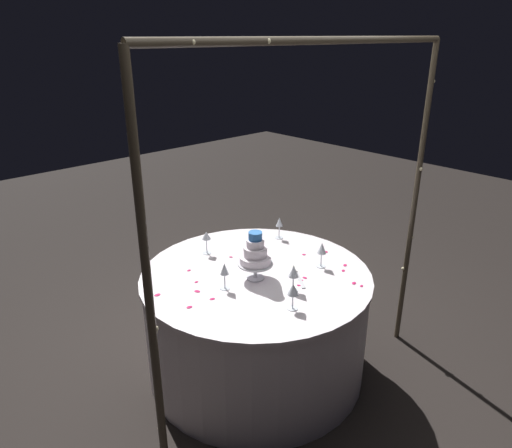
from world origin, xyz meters
The scene contains 29 objects.
ground_plane centered at (0.00, 0.00, 0.00)m, with size 12.00×12.00×0.00m, color black.
decorative_arch centered at (0.00, 0.48, 1.40)m, with size 2.10×0.06×2.14m.
main_table centered at (0.00, 0.00, 0.37)m, with size 1.46×1.46×0.74m.
tiered_cake centered at (0.05, 0.05, 0.90)m, with size 0.22×0.22×0.31m.
wine_glass_0 centered at (-0.50, -0.28, 0.85)m, with size 0.06×0.06×0.16m.
wine_glass_1 centered at (0.14, 0.44, 0.85)m, with size 0.07×0.07×0.16m.
wine_glass_2 centered at (0.27, 0.01, 0.86)m, with size 0.06×0.06×0.17m.
wine_glass_3 centered at (-0.37, 0.22, 0.86)m, with size 0.06×0.06×0.17m.
wine_glass_4 centered at (-0.01, 0.31, 0.86)m, with size 0.06×0.06×0.17m.
wine_glass_5 centered at (0.05, -0.44, 0.86)m, with size 0.06×0.06×0.16m.
cake_knife centered at (-0.17, 0.20, 0.74)m, with size 0.19×0.25×0.01m.
rose_petal_0 centered at (-0.07, -0.20, 0.74)m, with size 0.03×0.02×0.00m, color #C61951.
rose_petal_1 centered at (-0.57, 0.11, 0.74)m, with size 0.03×0.02×0.00m, color #C61951.
rose_petal_2 centered at (0.40, 0.06, 0.74)m, with size 0.03×0.02×0.00m, color #C61951.
rose_petal_3 centered at (0.60, -0.20, 0.74)m, with size 0.04×0.03×0.00m, color #C61951.
rose_petal_4 centered at (-0.14, 0.26, 0.74)m, with size 0.03×0.02×0.00m, color #C61951.
rose_petal_5 centered at (0.35, -0.16, 0.74)m, with size 0.03×0.02×0.00m, color #C61951.
rose_petal_6 centered at (-0.18, 0.26, 0.74)m, with size 0.03×0.02×0.00m, color #C61951.
rose_petal_7 centered at (-0.50, 0.32, 0.74)m, with size 0.03×0.02×0.00m, color #C61951.
rose_petal_8 centered at (-0.35, 0.56, 0.74)m, with size 0.03×0.02×0.00m, color #C61951.
rose_petal_9 centered at (-0.34, 0.51, 0.74)m, with size 0.03×0.02×0.00m, color #C61951.
rose_petal_10 centered at (0.54, 0.04, 0.74)m, with size 0.03×0.02×0.00m, color #C61951.
rose_petal_11 centered at (-0.42, 0.03, 0.74)m, with size 0.03×0.02×0.00m, color #C61951.
rose_petal_12 centered at (0.29, -0.32, 0.74)m, with size 0.03×0.02×0.00m, color #C61951.
rose_petal_13 centered at (-0.24, -0.25, 0.74)m, with size 0.03×0.02×0.00m, color #C61951.
rose_petal_14 centered at (-0.08, 0.29, 0.74)m, with size 0.02×0.02×0.00m, color #C61951.
rose_petal_15 centered at (0.41, -0.07, 0.74)m, with size 0.04×0.03×0.00m, color #C61951.
rose_petal_16 centered at (-0.43, 0.36, 0.74)m, with size 0.03×0.02×0.00m, color #C61951.
rose_petal_17 centered at (-0.03, -0.28, 0.74)m, with size 0.03×0.02×0.00m, color #C61951.
Camera 1 is at (1.80, 1.91, 2.14)m, focal length 32.71 mm.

